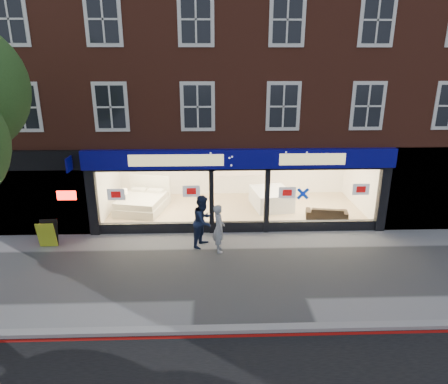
{
  "coord_description": "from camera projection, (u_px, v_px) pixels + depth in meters",
  "views": [
    {
      "loc": [
        -1.06,
        -11.14,
        6.4
      ],
      "look_at": [
        -0.6,
        2.5,
        1.82
      ],
      "focal_mm": 32.0,
      "sensor_mm": 36.0,
      "label": 1
    }
  ],
  "objects": [
    {
      "name": "a_board",
      "position": [
        48.0,
        234.0,
        14.15
      ],
      "size": [
        0.65,
        0.42,
        0.97
      ],
      "primitive_type": "cube",
      "rotation": [
        0.0,
        0.0,
        0.03
      ],
      "color": "#B9C923",
      "rests_on": "ground"
    },
    {
      "name": "bedside_table",
      "position": [
        126.0,
        208.0,
        16.9
      ],
      "size": [
        0.56,
        0.56,
        0.55
      ],
      "primitive_type": "cube",
      "rotation": [
        0.0,
        0.0,
        0.29
      ],
      "color": "brown",
      "rests_on": "showroom_floor"
    },
    {
      "name": "building",
      "position": [
        234.0,
        52.0,
        17.07
      ],
      "size": [
        19.0,
        8.26,
        10.3
      ],
      "color": "brown",
      "rests_on": "ground"
    },
    {
      "name": "sofa",
      "position": [
        327.0,
        213.0,
        16.47
      ],
      "size": [
        1.78,
        0.96,
        0.49
      ],
      "primitive_type": "imported",
      "rotation": [
        0.0,
        0.0,
        2.95
      ],
      "color": "black",
      "rests_on": "showroom_floor"
    },
    {
      "name": "kerb_stone",
      "position": [
        256.0,
        328.0,
        9.86
      ],
      "size": [
        60.0,
        0.25,
        0.12
      ],
      "primitive_type": "cube",
      "color": "gray",
      "rests_on": "ground"
    },
    {
      "name": "mattress_stack",
      "position": [
        271.0,
        198.0,
        17.71
      ],
      "size": [
        1.84,
        2.18,
        0.78
      ],
      "rotation": [
        0.0,
        0.0,
        0.16
      ],
      "color": "white",
      "rests_on": "showroom_floor"
    },
    {
      "name": "pedestrian_grey",
      "position": [
        219.0,
        228.0,
        13.71
      ],
      "size": [
        0.48,
        0.67,
        1.71
      ],
      "primitive_type": "imported",
      "rotation": [
        0.0,
        0.0,
        1.69
      ],
      "color": "#A7A9AF",
      "rests_on": "ground"
    },
    {
      "name": "showroom_floor",
      "position": [
        235.0,
        210.0,
        17.58
      ],
      "size": [
        11.0,
        4.5,
        0.1
      ],
      "primitive_type": "cube",
      "color": "tan",
      "rests_on": "ground"
    },
    {
      "name": "display_bed",
      "position": [
        143.0,
        202.0,
        17.36
      ],
      "size": [
        2.29,
        2.59,
        1.28
      ],
      "rotation": [
        0.0,
        0.0,
        -0.21
      ],
      "color": "silver",
      "rests_on": "showroom_floor"
    },
    {
      "name": "pedestrian_blue",
      "position": [
        203.0,
        221.0,
        14.09
      ],
      "size": [
        1.05,
        1.14,
        1.89
      ],
      "primitive_type": "imported",
      "rotation": [
        0.0,
        0.0,
        1.11
      ],
      "color": "#172342",
      "rests_on": "ground"
    },
    {
      "name": "ground",
      "position": [
        246.0,
        271.0,
        12.63
      ],
      "size": [
        120.0,
        120.0,
        0.0
      ],
      "primitive_type": "plane",
      "color": "gray",
      "rests_on": "ground"
    },
    {
      "name": "kerb_line",
      "position": [
        256.0,
        336.0,
        9.69
      ],
      "size": [
        60.0,
        0.1,
        0.01
      ],
      "primitive_type": "cube",
      "color": "#8C0A07",
      "rests_on": "ground"
    }
  ]
}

